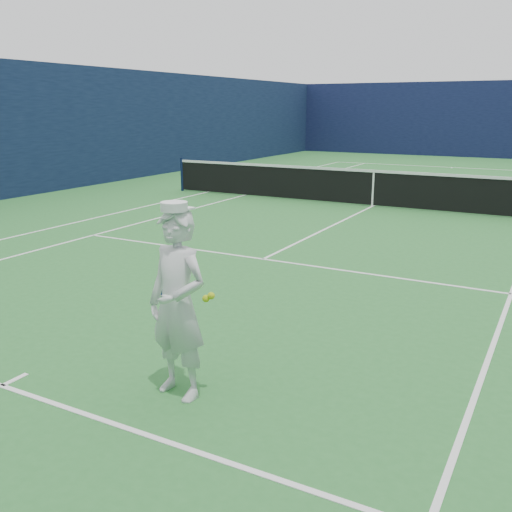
% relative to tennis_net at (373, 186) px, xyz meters
% --- Properties ---
extents(ground, '(80.00, 80.00, 0.00)m').
position_rel_tennis_net_xyz_m(ground, '(0.00, 0.00, -0.55)').
color(ground, '#2B7230').
rests_on(ground, ground).
extents(court_markings, '(11.03, 23.83, 0.01)m').
position_rel_tennis_net_xyz_m(court_markings, '(0.00, 0.00, -0.55)').
color(court_markings, white).
rests_on(court_markings, ground).
extents(windscreen_fence, '(20.12, 36.12, 4.00)m').
position_rel_tennis_net_xyz_m(windscreen_fence, '(0.00, 0.00, 1.45)').
color(windscreen_fence, '#0F153A').
rests_on(windscreen_fence, ground).
extents(tennis_net, '(12.88, 0.09, 1.07)m').
position_rel_tennis_net_xyz_m(tennis_net, '(0.00, 0.00, 0.00)').
color(tennis_net, '#141E4C').
rests_on(tennis_net, ground).
extents(tennis_player, '(0.76, 0.57, 1.85)m').
position_rel_tennis_net_xyz_m(tennis_player, '(1.63, -11.16, 0.35)').
color(tennis_player, silver).
rests_on(tennis_player, ground).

